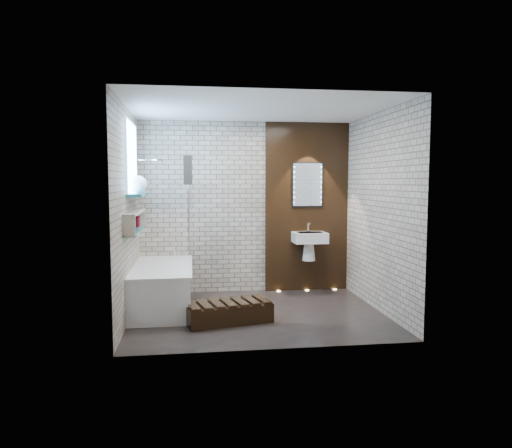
{
  "coord_description": "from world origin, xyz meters",
  "views": [
    {
      "loc": [
        -0.84,
        -5.94,
        1.7
      ],
      "look_at": [
        0.0,
        0.15,
        1.15
      ],
      "focal_mm": 33.41,
      "sensor_mm": 36.0,
      "label": 1
    }
  ],
  "objects": [
    {
      "name": "washbasin",
      "position": [
        0.95,
        1.07,
        0.79
      ],
      "size": [
        0.5,
        0.36,
        0.58
      ],
      "color": "white",
      "rests_on": "walnut_panel"
    },
    {
      "name": "towel",
      "position": [
        -0.87,
        0.61,
        1.85
      ],
      "size": [
        0.11,
        0.3,
        0.39
      ],
      "primitive_type": "cube",
      "color": "black",
      "rests_on": "bath_screen"
    },
    {
      "name": "bathtub",
      "position": [
        -1.22,
        0.45,
        0.29
      ],
      "size": [
        0.79,
        1.74,
        0.7
      ],
      "color": "white",
      "rests_on": "ground"
    },
    {
      "name": "bath_screen",
      "position": [
        -0.87,
        0.89,
        1.28
      ],
      "size": [
        0.01,
        0.78,
        1.4
      ],
      "primitive_type": "cube",
      "color": "white",
      "rests_on": "bathtub"
    },
    {
      "name": "shower_head",
      "position": [
        -1.3,
        0.95,
        2.0
      ],
      "size": [
        0.18,
        0.18,
        0.02
      ],
      "primitive_type": "cylinder",
      "color": "silver",
      "rests_on": "room_shell"
    },
    {
      "name": "led_mirror",
      "position": [
        0.95,
        1.23,
        1.65
      ],
      "size": [
        0.5,
        0.02,
        0.7
      ],
      "color": "black",
      "rests_on": "walnut_panel"
    },
    {
      "name": "display_niche",
      "position": [
        -1.53,
        0.15,
        1.2
      ],
      "size": [
        0.14,
        1.3,
        0.26
      ],
      "color": "teal",
      "rests_on": "room_shell"
    },
    {
      "name": "sill_vases",
      "position": [
        -1.5,
        0.37,
        1.66
      ],
      "size": [
        0.22,
        0.22,
        0.22
      ],
      "color": "white",
      "rests_on": "clerestory_window"
    },
    {
      "name": "walnut_step",
      "position": [
        -0.4,
        -0.3,
        0.11
      ],
      "size": [
        1.1,
        0.68,
        0.23
      ],
      "primitive_type": "cube",
      "rotation": [
        0.0,
        0.0,
        0.23
      ],
      "color": "black",
      "rests_on": "ground"
    },
    {
      "name": "niche_bottles",
      "position": [
        -1.53,
        0.11,
        1.16
      ],
      "size": [
        0.06,
        0.77,
        0.15
      ],
      "color": "maroon",
      "rests_on": "display_niche"
    },
    {
      "name": "ground",
      "position": [
        0.0,
        0.0,
        0.0
      ],
      "size": [
        3.2,
        3.2,
        0.0
      ],
      "primitive_type": "plane",
      "color": "black",
      "rests_on": "ground"
    },
    {
      "name": "walnut_panel",
      "position": [
        0.95,
        1.27,
        1.3
      ],
      "size": [
        1.3,
        0.06,
        2.6
      ],
      "primitive_type": "cube",
      "color": "black",
      "rests_on": "ground"
    },
    {
      "name": "clerestory_window",
      "position": [
        -1.57,
        0.35,
        1.9
      ],
      "size": [
        0.18,
        1.0,
        0.94
      ],
      "color": "#7FADE0",
      "rests_on": "room_shell"
    },
    {
      "name": "floor_uplights",
      "position": [
        0.95,
        1.2,
        0.01
      ],
      "size": [
        0.96,
        0.06,
        0.01
      ],
      "color": "#FFD899",
      "rests_on": "ground"
    },
    {
      "name": "room_shell",
      "position": [
        0.0,
        0.0,
        1.3
      ],
      "size": [
        3.24,
        3.2,
        2.6
      ],
      "color": "gray",
      "rests_on": "ground"
    }
  ]
}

